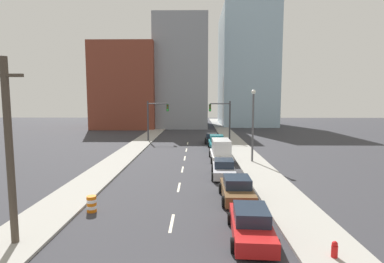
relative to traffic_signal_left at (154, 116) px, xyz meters
The scene contains 23 objects.
sidewalk_left 8.03m from the traffic_signal_left, 104.39° to the left, with size 3.15×92.13×0.15m.
sidewalk_right 14.69m from the traffic_signal_left, 28.64° to the left, with size 3.15×92.13×0.15m.
lane_stripe_at_8m 31.65m from the traffic_signal_left, 80.20° to the right, with size 0.16×2.40×0.01m, color beige.
lane_stripe_at_15m 25.29m from the traffic_signal_left, 77.65° to the right, with size 0.16×2.40×0.01m, color beige.
lane_stripe_at_21m 19.82m from the traffic_signal_left, 74.03° to the right, with size 0.16×2.40×0.01m, color beige.
lane_stripe_at_26m 14.87m from the traffic_signal_left, 68.11° to the right, with size 0.16×2.40×0.01m, color beige.
lane_stripe_at_31m 10.33m from the traffic_signal_left, 55.90° to the right, with size 0.16×2.40×0.01m, color beige.
lane_stripe_at_37m 6.95m from the traffic_signal_left, 20.13° to the right, with size 0.16×2.40×0.01m, color beige.
building_brick_left 26.83m from the traffic_signal_left, 110.90° to the left, with size 14.00×16.00×18.85m.
building_office_center 29.96m from the traffic_signal_left, 83.81° to the left, with size 12.00×20.00×25.11m.
building_glass_right 39.25m from the traffic_signal_left, 59.18° to the left, with size 13.00×20.00×28.42m.
traffic_signal_left is the anchor object (origin of this frame).
traffic_signal_right 10.92m from the traffic_signal_left, ahead, with size 3.37×0.35×6.30m.
utility_pole_left_near 33.53m from the traffic_signal_left, 92.62° to the right, with size 1.60×0.32×8.39m.
traffic_barrel 29.61m from the traffic_signal_left, 89.01° to the right, with size 0.56×0.56×0.95m.
street_lamp 19.93m from the traffic_signal_left, 51.28° to the right, with size 0.44×0.44×7.55m.
fire_hydrant 36.88m from the traffic_signal_left, 70.41° to the right, with size 0.26×0.26×0.84m.
sedan_red 34.00m from the traffic_signal_left, 74.11° to the right, with size 2.29×4.80×1.47m.
sedan_brown 28.89m from the traffic_signal_left, 71.05° to the right, with size 2.22×4.54×1.53m.
sedan_silver 23.30m from the traffic_signal_left, 67.05° to the right, with size 2.26×4.61×1.48m.
box_truck_white 17.41m from the traffic_signal_left, 57.19° to the right, with size 2.40×5.76×2.29m.
pickup_truck_teal 12.24m from the traffic_signal_left, 37.56° to the right, with size 2.31×5.92×1.82m.
sedan_black 9.67m from the traffic_signal_left, ahead, with size 2.25×4.41×1.46m.
Camera 1 is at (1.31, -7.00, 6.58)m, focal length 28.00 mm.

